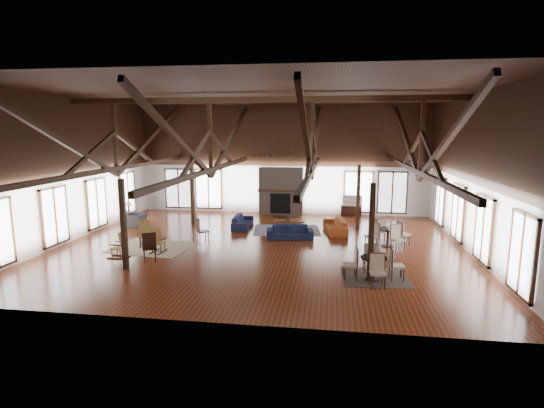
# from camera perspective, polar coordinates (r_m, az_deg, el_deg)

# --- Properties ---
(floor) EXTENTS (16.00, 16.00, 0.00)m
(floor) POSITION_cam_1_polar(r_m,az_deg,el_deg) (17.19, -1.50, -5.64)
(floor) COLOR maroon
(floor) RESTS_ON ground
(ceiling) EXTENTS (16.00, 14.00, 0.02)m
(ceiling) POSITION_cam_1_polar(r_m,az_deg,el_deg) (16.62, -1.60, 14.71)
(ceiling) COLOR black
(ceiling) RESTS_ON wall_back
(wall_back) EXTENTS (16.00, 0.02, 6.00)m
(wall_back) POSITION_cam_1_polar(r_m,az_deg,el_deg) (23.54, 1.33, 5.98)
(wall_back) COLOR white
(wall_back) RESTS_ON floor
(wall_front) EXTENTS (16.00, 0.02, 6.00)m
(wall_front) POSITION_cam_1_polar(r_m,az_deg,el_deg) (9.86, -8.41, 0.47)
(wall_front) COLOR white
(wall_front) RESTS_ON floor
(wall_left) EXTENTS (0.02, 14.00, 6.00)m
(wall_left) POSITION_cam_1_polar(r_m,az_deg,el_deg) (19.63, -25.30, 4.26)
(wall_left) COLOR white
(wall_left) RESTS_ON floor
(wall_right) EXTENTS (0.02, 14.00, 6.00)m
(wall_right) POSITION_cam_1_polar(r_m,az_deg,el_deg) (17.21, 25.78, 3.57)
(wall_right) COLOR white
(wall_right) RESTS_ON floor
(roof_truss) EXTENTS (15.60, 14.07, 3.14)m
(roof_truss) POSITION_cam_1_polar(r_m,az_deg,el_deg) (16.57, -1.57, 7.91)
(roof_truss) COLOR black
(roof_truss) RESTS_ON wall_back
(post_grid) EXTENTS (8.16, 7.16, 3.05)m
(post_grid) POSITION_cam_1_polar(r_m,az_deg,el_deg) (16.84, -1.53, -0.64)
(post_grid) COLOR black
(post_grid) RESTS_ON floor
(fireplace) EXTENTS (2.50, 0.69, 2.60)m
(fireplace) POSITION_cam_1_polar(r_m,az_deg,el_deg) (23.40, 1.22, 1.74)
(fireplace) COLOR #706255
(fireplace) RESTS_ON floor
(ceiling_fan) EXTENTS (1.60, 1.60, 0.75)m
(ceiling_fan) POSITION_cam_1_polar(r_m,az_deg,el_deg) (15.52, -0.35, 6.68)
(ceiling_fan) COLOR black
(ceiling_fan) RESTS_ON roof_truss
(sofa_navy_front) EXTENTS (2.07, 1.03, 0.58)m
(sofa_navy_front) POSITION_cam_1_polar(r_m,az_deg,el_deg) (18.24, 2.43, -3.79)
(sofa_navy_front) COLOR #121933
(sofa_navy_front) RESTS_ON floor
(sofa_navy_left) EXTENTS (1.96, 0.80, 0.57)m
(sofa_navy_left) POSITION_cam_1_polar(r_m,az_deg,el_deg) (20.34, -3.98, -2.40)
(sofa_navy_left) COLOR #151A39
(sofa_navy_left) RESTS_ON floor
(sofa_orange) EXTENTS (2.18, 1.16, 0.60)m
(sofa_orange) POSITION_cam_1_polar(r_m,az_deg,el_deg) (19.57, 8.49, -2.92)
(sofa_orange) COLOR #96461D
(sofa_orange) RESTS_ON floor
(coffee_table) EXTENTS (1.44, 0.91, 0.51)m
(coffee_table) POSITION_cam_1_polar(r_m,az_deg,el_deg) (19.56, 2.41, -2.36)
(coffee_table) COLOR brown
(coffee_table) RESTS_ON floor
(vase) EXTENTS (0.23, 0.23, 0.19)m
(vase) POSITION_cam_1_polar(r_m,az_deg,el_deg) (19.48, 2.15, -1.96)
(vase) COLOR #B2B2B2
(vase) RESTS_ON coffee_table
(armchair) EXTENTS (0.97, 0.85, 0.63)m
(armchair) POSITION_cam_1_polar(r_m,az_deg,el_deg) (21.59, -17.95, -2.06)
(armchair) COLOR #303033
(armchair) RESTS_ON floor
(side_table_lamp) EXTENTS (0.47, 0.47, 1.20)m
(side_table_lamp) POSITION_cam_1_polar(r_m,az_deg,el_deg) (22.32, -18.69, -1.36)
(side_table_lamp) COLOR black
(side_table_lamp) RESTS_ON floor
(rocking_chair_a) EXTENTS (0.72, 0.92, 1.06)m
(rocking_chair_a) POSITION_cam_1_polar(r_m,az_deg,el_deg) (17.80, -16.75, -3.87)
(rocking_chair_a) COLOR #A3853E
(rocking_chair_a) RESTS_ON floor
(rocking_chair_b) EXTENTS (0.47, 0.79, 0.98)m
(rocking_chair_b) POSITION_cam_1_polar(r_m,az_deg,el_deg) (16.67, -15.21, -4.84)
(rocking_chair_b) COLOR #A3853E
(rocking_chair_b) RESTS_ON floor
(rocking_chair_c) EXTENTS (0.77, 0.44, 0.98)m
(rocking_chair_c) POSITION_cam_1_polar(r_m,az_deg,el_deg) (16.45, -19.70, -5.28)
(rocking_chair_c) COLOR #A3853E
(rocking_chair_c) RESTS_ON floor
(side_chair_a) EXTENTS (0.62, 0.62, 1.05)m
(side_chair_a) POSITION_cam_1_polar(r_m,az_deg,el_deg) (17.77, -9.64, -3.23)
(side_chair_a) COLOR black
(side_chair_a) RESTS_ON floor
(side_chair_b) EXTENTS (0.62, 0.62, 1.10)m
(side_chair_b) POSITION_cam_1_polar(r_m,az_deg,el_deg) (15.53, -16.17, -5.29)
(side_chair_b) COLOR black
(side_chair_b) RESTS_ON floor
(cafe_table_near) EXTENTS (1.92, 1.92, 0.99)m
(cafe_table_near) POSITION_cam_1_polar(r_m,az_deg,el_deg) (13.68, 13.50, -7.84)
(cafe_table_near) COLOR black
(cafe_table_near) RESTS_ON floor
(cafe_table_far) EXTENTS (1.91, 1.91, 0.99)m
(cafe_table_far) POSITION_cam_1_polar(r_m,az_deg,el_deg) (17.64, 15.31, -3.92)
(cafe_table_far) COLOR black
(cafe_table_far) RESTS_ON floor
(cup_near) EXTENTS (0.14, 0.14, 0.11)m
(cup_near) POSITION_cam_1_polar(r_m,az_deg,el_deg) (13.68, 13.23, -6.64)
(cup_near) COLOR #B2B2B2
(cup_near) RESTS_ON cafe_table_near
(cup_far) EXTENTS (0.13, 0.13, 0.10)m
(cup_far) POSITION_cam_1_polar(r_m,az_deg,el_deg) (17.54, 15.25, -3.10)
(cup_far) COLOR #B2B2B2
(cup_far) RESTS_ON cafe_table_far
(tv_console) EXTENTS (1.09, 0.41, 0.55)m
(tv_console) POSITION_cam_1_polar(r_m,az_deg,el_deg) (23.50, 10.59, -0.91)
(tv_console) COLOR black
(tv_console) RESTS_ON floor
(television) EXTENTS (1.05, 0.25, 0.60)m
(television) POSITION_cam_1_polar(r_m,az_deg,el_deg) (23.40, 10.75, 0.47)
(television) COLOR #B2B2B2
(television) RESTS_ON tv_console
(rug_tan) EXTENTS (3.25, 2.69, 0.01)m
(rug_tan) POSITION_cam_1_polar(r_m,az_deg,el_deg) (17.58, -15.80, -5.65)
(rug_tan) COLOR tan
(rug_tan) RESTS_ON floor
(rug_navy) EXTENTS (3.29, 2.64, 0.01)m
(rug_navy) POSITION_cam_1_polar(r_m,az_deg,el_deg) (19.82, 1.99, -3.53)
(rug_navy) COLOR #161C3F
(rug_navy) RESTS_ON floor
(rug_dark) EXTENTS (2.16, 1.99, 0.01)m
(rug_dark) POSITION_cam_1_polar(r_m,az_deg,el_deg) (14.02, 13.69, -9.53)
(rug_dark) COLOR black
(rug_dark) RESTS_ON floor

